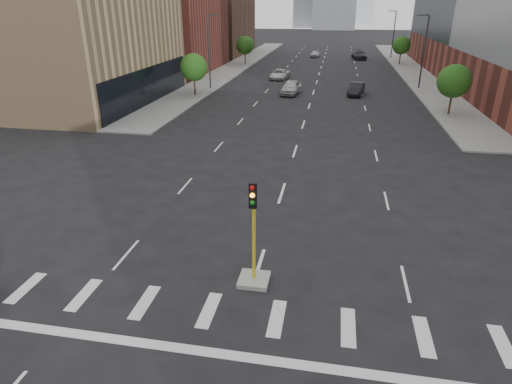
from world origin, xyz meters
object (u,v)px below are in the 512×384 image
(car_distant, at_px, (315,54))
(car_mid_right, at_px, (356,89))
(car_far_left, at_px, (280,74))
(car_deep_right, at_px, (359,55))
(median_traffic_signal, at_px, (254,262))
(car_near_left, at_px, (291,87))

(car_distant, bearing_deg, car_mid_right, -74.56)
(car_far_left, relative_size, car_distant, 1.28)
(car_deep_right, relative_size, car_distant, 1.50)
(median_traffic_signal, xyz_separation_m, car_distant, (-1.99, 80.41, -0.31))
(median_traffic_signal, xyz_separation_m, car_far_left, (-5.59, 50.67, -0.28))
(car_far_left, bearing_deg, car_deep_right, 70.87)
(car_deep_right, bearing_deg, median_traffic_signal, -103.02)
(car_mid_right, distance_m, car_far_left, 15.07)
(car_near_left, xyz_separation_m, car_far_left, (-2.91, 11.38, -0.15))
(car_near_left, relative_size, car_mid_right, 1.10)
(car_near_left, relative_size, car_far_left, 0.99)
(car_near_left, height_order, car_deep_right, car_deep_right)
(car_far_left, bearing_deg, median_traffic_signal, -78.51)
(car_near_left, distance_m, car_deep_right, 40.27)
(car_mid_right, bearing_deg, car_deep_right, 97.15)
(median_traffic_signal, xyz_separation_m, car_mid_right, (5.21, 40.16, -0.23))
(car_far_left, distance_m, car_distant, 29.96)
(median_traffic_signal, bearing_deg, car_distant, 91.42)
(car_mid_right, height_order, car_distant, car_mid_right)
(median_traffic_signal, bearing_deg, car_far_left, 96.30)
(median_traffic_signal, distance_m, car_far_left, 50.98)
(car_near_left, distance_m, car_mid_right, 7.94)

